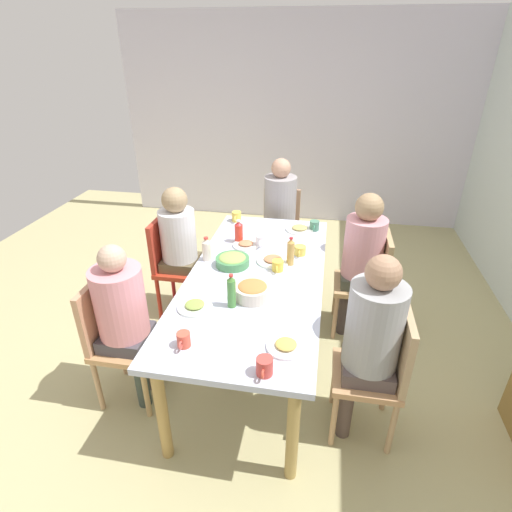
{
  "coord_description": "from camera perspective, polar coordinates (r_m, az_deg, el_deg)",
  "views": [
    {
      "loc": [
        2.43,
        0.44,
        2.23
      ],
      "look_at": [
        0.0,
        0.0,
        0.91
      ],
      "focal_mm": 28.25,
      "sensor_mm": 36.0,
      "label": 1
    }
  ],
  "objects": [
    {
      "name": "person_4",
      "position": [
        2.72,
        -18.26,
        -7.52
      ],
      "size": [
        0.32,
        0.32,
        1.18
      ],
      "color": "#483E38",
      "rests_on": "ground_plane"
    },
    {
      "name": "bottle_1",
      "position": [
        2.97,
        4.92,
        0.59
      ],
      "size": [
        0.06,
        0.06,
        0.22
      ],
      "color": "tan",
      "rests_on": "dining_table"
    },
    {
      "name": "bottle_3",
      "position": [
        3.31,
        -2.46,
        3.45
      ],
      "size": [
        0.07,
        0.07,
        0.19
      ],
      "color": "red",
      "rests_on": "dining_table"
    },
    {
      "name": "chair_0",
      "position": [
        3.65,
        -11.79,
        -0.68
      ],
      "size": [
        0.4,
        0.4,
        0.9
      ],
      "color": "#B1341F",
      "rests_on": "ground_plane"
    },
    {
      "name": "cup_3",
      "position": [
        2.26,
        -10.23,
        -11.59
      ],
      "size": [
        0.11,
        0.07,
        0.09
      ],
      "color": "#D5503C",
      "rests_on": "dining_table"
    },
    {
      "name": "chair_1",
      "position": [
        4.24,
        3.45,
        4.07
      ],
      "size": [
        0.4,
        0.4,
        0.9
      ],
      "color": "tan",
      "rests_on": "ground_plane"
    },
    {
      "name": "cup_2",
      "position": [
        3.25,
        0.69,
        2.14
      ],
      "size": [
        0.12,
        0.09,
        0.09
      ],
      "color": "white",
      "rests_on": "dining_table"
    },
    {
      "name": "plate_0",
      "position": [
        3.57,
        6.2,
        3.85
      ],
      "size": [
        0.24,
        0.24,
        0.04
      ],
      "color": "white",
      "rests_on": "dining_table"
    },
    {
      "name": "bottle_2",
      "position": [
        3.05,
        -7.0,
        0.92
      ],
      "size": [
        0.07,
        0.07,
        0.19
      ],
      "color": "silver",
      "rests_on": "dining_table"
    },
    {
      "name": "bottle_0",
      "position": [
        2.49,
        -3.5,
        -5.04
      ],
      "size": [
        0.05,
        0.05,
        0.23
      ],
      "color": "#46863C",
      "rests_on": "dining_table"
    },
    {
      "name": "bowl_0",
      "position": [
        2.98,
        -3.35,
        -0.61
      ],
      "size": [
        0.25,
        0.25,
        0.08
      ],
      "color": "#45854E",
      "rests_on": "dining_table"
    },
    {
      "name": "cup_1",
      "position": [
        3.58,
        8.26,
        4.28
      ],
      "size": [
        0.12,
        0.08,
        0.09
      ],
      "color": "#4D8469",
      "rests_on": "dining_table"
    },
    {
      "name": "plate_2",
      "position": [
        3.27,
        -1.43,
        1.64
      ],
      "size": [
        0.21,
        0.21,
        0.04
      ],
      "color": "white",
      "rests_on": "dining_table"
    },
    {
      "name": "chair_2",
      "position": [
        2.6,
        17.29,
        -14.9
      ],
      "size": [
        0.4,
        0.4,
        0.9
      ],
      "color": "tan",
      "rests_on": "ground_plane"
    },
    {
      "name": "bowl_1",
      "position": [
        2.6,
        -0.51,
        -4.93
      ],
      "size": [
        0.23,
        0.23,
        0.1
      ],
      "color": "beige",
      "rests_on": "dining_table"
    },
    {
      "name": "person_3",
      "position": [
        3.32,
        14.75,
        0.51
      ],
      "size": [
        0.32,
        0.32,
        1.24
      ],
      "color": "#463B39",
      "rests_on": "ground_plane"
    },
    {
      "name": "cup_6",
      "position": [
        2.91,
        3.09,
        -1.38
      ],
      "size": [
        0.12,
        0.08,
        0.08
      ],
      "color": "yellow",
      "rests_on": "dining_table"
    },
    {
      "name": "plate_3",
      "position": [
        2.23,
        4.26,
        -12.58
      ],
      "size": [
        0.21,
        0.21,
        0.04
      ],
      "color": "white",
      "rests_on": "dining_table"
    },
    {
      "name": "plate_4",
      "position": [
        3.03,
        2.43,
        -0.6
      ],
      "size": [
        0.25,
        0.25,
        0.04
      ],
      "color": "silver",
      "rests_on": "dining_table"
    },
    {
      "name": "dining_table",
      "position": [
        2.91,
        -0.0,
        -3.97
      ],
      "size": [
        2.09,
        0.95,
        0.76
      ],
      "color": "silver",
      "rests_on": "ground_plane"
    },
    {
      "name": "cup_5",
      "position": [
        3.73,
        -2.78,
        5.6
      ],
      "size": [
        0.12,
        0.09,
        0.09
      ],
      "color": "#EBC84D",
      "rests_on": "dining_table"
    },
    {
      "name": "ground_plane",
      "position": [
        3.33,
        -0.0,
        -14.05
      ],
      "size": [
        7.13,
        7.13,
        0.0
      ],
      "primitive_type": "plane",
      "color": "tan"
    },
    {
      "name": "cup_0",
      "position": [
        2.06,
        1.21,
        -15.38
      ],
      "size": [
        0.12,
        0.09,
        0.1
      ],
      "color": "#C4423B",
      "rests_on": "dining_table"
    },
    {
      "name": "cup_4",
      "position": [
        3.14,
        6.24,
        0.79
      ],
      "size": [
        0.13,
        0.09,
        0.07
      ],
      "color": "#DEC34F",
      "rests_on": "dining_table"
    },
    {
      "name": "plate_1",
      "position": [
        2.55,
        -8.64,
        -7.02
      ],
      "size": [
        0.22,
        0.22,
        0.04
      ],
      "color": "white",
      "rests_on": "dining_table"
    },
    {
      "name": "person_1",
      "position": [
        4.07,
        3.38,
        6.68
      ],
      "size": [
        0.32,
        0.32,
        1.26
      ],
      "color": "#332A51",
      "rests_on": "ground_plane"
    },
    {
      "name": "chair_3",
      "position": [
        3.44,
        15.76,
        -3.1
      ],
      "size": [
        0.4,
        0.4,
        0.9
      ],
      "color": "tan",
      "rests_on": "ground_plane"
    },
    {
      "name": "chair_4",
      "position": [
        2.88,
        -19.28,
        -10.53
      ],
      "size": [
        0.4,
        0.4,
        0.9
      ],
      "color": "tan",
      "rests_on": "ground_plane"
    },
    {
      "name": "wall_left",
      "position": [
        5.56,
        5.89,
        18.22
      ],
      "size": [
        0.12,
        4.62,
        2.6
      ],
      "primitive_type": "cube",
      "color": "silver",
      "rests_on": "ground_plane"
    },
    {
      "name": "person_0",
      "position": [
        3.53,
        -10.75,
        2.19
      ],
      "size": [
        0.31,
        0.31,
        1.2
      ],
      "color": "brown",
      "rests_on": "ground_plane"
    },
    {
      "name": "person_2",
      "position": [
        2.43,
        15.99,
        -10.58
      ],
      "size": [
        0.32,
        0.32,
        1.26
      ],
      "color": "brown",
      "rests_on": "ground_plane"
    }
  ]
}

